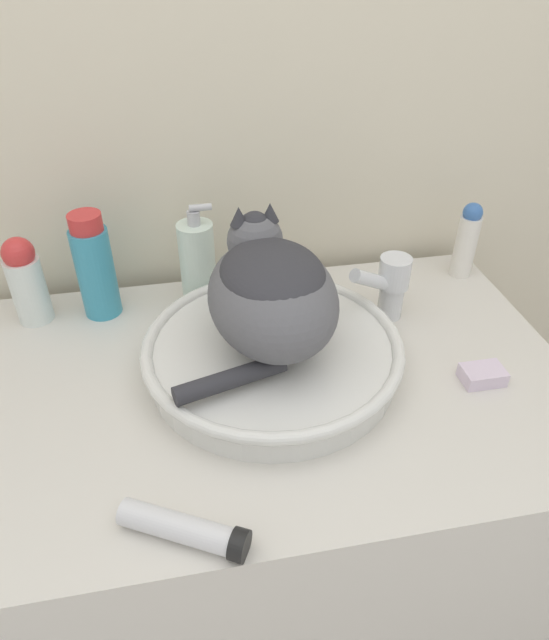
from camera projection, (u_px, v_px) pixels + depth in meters
The scene contains 11 objects.
wall_back at pixel (214, 117), 1.02m from camera, with size 8.00×0.05×2.40m.
vanity_counter at pixel (255, 542), 1.17m from camera, with size 1.04×0.62×0.90m.
sink_basin at pixel (273, 353), 0.91m from camera, with size 0.41×0.41×0.06m.
cat at pixel (270, 289), 0.84m from camera, with size 0.27×0.28×0.18m.
faucet at pixel (390, 284), 1.00m from camera, with size 0.13×0.08×0.13m.
lotion_bottle_white at pixel (26, 281), 0.99m from camera, with size 0.06×0.06×0.16m.
deodorant_stick at pixel (467, 240), 1.12m from camera, with size 0.04×0.04×0.16m.
mouthwash_bottle at pixel (95, 267), 1.00m from camera, with size 0.07×0.07×0.20m.
soap_pump_bottle at pixel (198, 263), 1.04m from camera, with size 0.06×0.06×0.20m.
cream_tube at pixel (185, 529), 0.67m from camera, with size 0.16×0.11×0.04m.
soap_bar at pixel (482, 375), 0.90m from camera, with size 0.07×0.04×0.02m.
Camera 1 is at (-0.09, -0.36, 1.51)m, focal length 32.00 mm.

